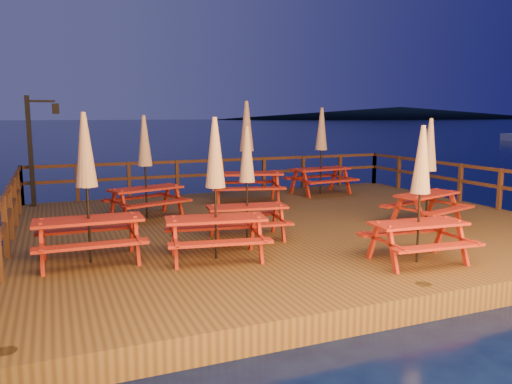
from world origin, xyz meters
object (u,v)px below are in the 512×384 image
Objects in this scene: lamp_post at (36,141)px; picnic_table_2 at (87,186)px; picnic_table_1 at (215,187)px; picnic_table_0 at (429,170)px.

lamp_post is 6.20m from picnic_table_2.
lamp_post reaches higher than picnic_table_1.
picnic_table_1 is at bearing -15.36° from picnic_table_2.
lamp_post reaches higher than picnic_table_2.
picnic_table_0 is at bearing -35.84° from lamp_post.
lamp_post is at bearing 127.59° from picnic_table_0.
picnic_table_1 is 0.97× the size of picnic_table_2.
picnic_table_0 is 0.95× the size of picnic_table_2.
picnic_table_1 is at bearing 171.83° from picnic_table_0.
lamp_post is at bearing 99.18° from picnic_table_2.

